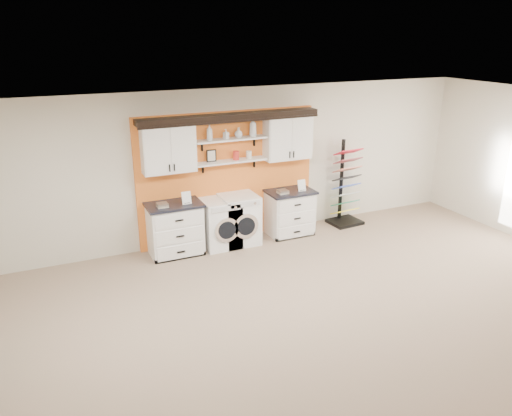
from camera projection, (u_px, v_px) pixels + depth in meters
name	position (u px, v px, depth m)	size (l,w,h in m)	color
floor	(345.00, 351.00, 6.18)	(10.00, 10.00, 0.00)	gray
ceiling	(361.00, 126.00, 5.23)	(10.00, 10.00, 0.00)	white
wall_back	(227.00, 166.00, 9.14)	(10.00, 10.00, 0.00)	beige
accent_panel	(228.00, 177.00, 9.18)	(3.40, 0.07, 2.40)	orange
upper_cabinet_left	(168.00, 148.00, 8.37)	(0.90, 0.35, 0.84)	white
upper_cabinet_right	(288.00, 137.00, 9.24)	(0.90, 0.35, 0.84)	white
shelf_lower	(231.00, 161.00, 8.93)	(1.32, 0.28, 0.03)	white
shelf_upper	(231.00, 139.00, 8.79)	(1.32, 0.28, 0.03)	white
crown_molding	(230.00, 116.00, 8.67)	(3.30, 0.41, 0.13)	black
picture_frame	(211.00, 156.00, 8.79)	(0.18, 0.02, 0.22)	black
canister_red	(236.00, 155.00, 8.93)	(0.11, 0.11, 0.16)	red
canister_cream	(249.00, 155.00, 9.03)	(0.10, 0.10, 0.14)	silver
base_cabinet_left	(175.00, 229.00, 8.71)	(0.96, 0.66, 0.94)	white
base_cabinet_right	(290.00, 212.00, 9.59)	(0.89, 0.66, 0.88)	white
washer	(220.00, 223.00, 9.04)	(0.64, 0.71, 0.89)	white
dryer	(239.00, 219.00, 9.17)	(0.66, 0.71, 0.92)	white
sample_rack	(345.00, 198.00, 10.09)	(0.66, 0.57, 1.71)	black
soap_bottle_a	(210.00, 132.00, 8.59)	(0.11, 0.11, 0.28)	silver
soap_bottle_b	(226.00, 134.00, 8.72)	(0.08, 0.08, 0.17)	silver
soap_bottle_c	(238.00, 133.00, 8.81)	(0.14, 0.14, 0.18)	silver
soap_bottle_d	(253.00, 127.00, 8.89)	(0.13, 0.13, 0.34)	silver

